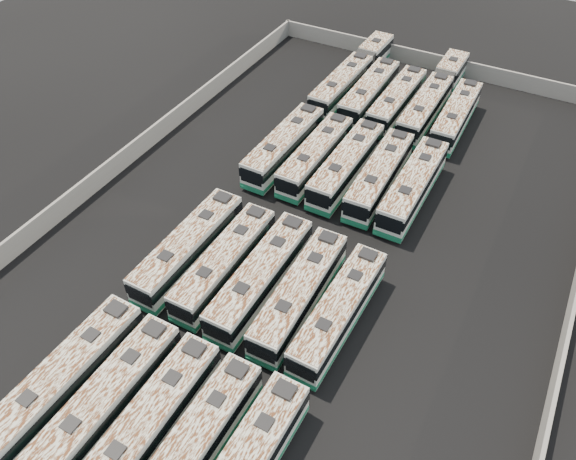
{
  "coord_description": "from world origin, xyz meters",
  "views": [
    {
      "loc": [
        15.72,
        -34.08,
        36.42
      ],
      "look_at": [
        -1.62,
        -1.98,
        1.6
      ],
      "focal_mm": 35.0,
      "sensor_mm": 36.0,
      "label": 1
    }
  ],
  "objects_px": {
    "bus_midfront_right": "(299,294)",
    "bus_back_center": "(396,101)",
    "bus_front_center": "(149,424)",
    "bus_front_right": "(194,445)",
    "bus_midfront_far_left": "(189,248)",
    "bus_midfront_center": "(261,277)",
    "bus_midback_far_right": "(413,186)",
    "bus_back_far_left": "(353,74)",
    "bus_front_left": "(107,401)",
    "bus_midfront_far_right": "(339,311)",
    "bus_midfront_left": "(225,263)",
    "bus_back_far_right": "(456,116)",
    "bus_midback_right": "(379,176)",
    "bus_back_left": "(369,93)",
    "bus_front_far_left": "(67,378)",
    "bus_midback_far_left": "(284,146)",
    "bus_back_right": "(434,95)",
    "bus_midback_center": "(346,165)",
    "bus_midback_left": "(315,156)"
  },
  "relations": [
    {
      "from": "bus_midfront_far_left",
      "to": "bus_midback_far_right",
      "type": "relative_size",
      "value": 0.99
    },
    {
      "from": "bus_back_far_right",
      "to": "bus_midback_right",
      "type": "bearing_deg",
      "value": -104.7
    },
    {
      "from": "bus_back_far_left",
      "to": "bus_back_left",
      "type": "relative_size",
      "value": 1.53
    },
    {
      "from": "bus_midback_left",
      "to": "bus_back_right",
      "type": "xyz_separation_m",
      "value": [
        7.05,
        17.61,
        -0.0
      ]
    },
    {
      "from": "bus_front_right",
      "to": "bus_back_left",
      "type": "distance_m",
      "value": 46.46
    },
    {
      "from": "bus_midback_center",
      "to": "bus_back_far_left",
      "type": "bearing_deg",
      "value": 111.89
    },
    {
      "from": "bus_midfront_right",
      "to": "bus_back_center",
      "type": "bearing_deg",
      "value": 95.19
    },
    {
      "from": "bus_midback_right",
      "to": "bus_back_far_left",
      "type": "distance_m",
      "value": 20.82
    },
    {
      "from": "bus_front_left",
      "to": "bus_back_center",
      "type": "height_order",
      "value": "bus_front_left"
    },
    {
      "from": "bus_front_right",
      "to": "bus_front_far_left",
      "type": "bearing_deg",
      "value": -178.21
    },
    {
      "from": "bus_back_far_left",
      "to": "bus_midfront_far_right",
      "type": "bearing_deg",
      "value": -66.92
    },
    {
      "from": "bus_midback_far_right",
      "to": "bus_front_left",
      "type": "bearing_deg",
      "value": -108.34
    },
    {
      "from": "bus_front_left",
      "to": "bus_back_far_left",
      "type": "distance_m",
      "value": 49.77
    },
    {
      "from": "bus_midfront_far_right",
      "to": "bus_back_left",
      "type": "height_order",
      "value": "bus_back_left"
    },
    {
      "from": "bus_front_far_left",
      "to": "bus_midback_far_left",
      "type": "height_order",
      "value": "bus_front_far_left"
    },
    {
      "from": "bus_midback_center",
      "to": "bus_back_center",
      "type": "relative_size",
      "value": 1.03
    },
    {
      "from": "bus_front_left",
      "to": "bus_back_far_right",
      "type": "distance_m",
      "value": 47.44
    },
    {
      "from": "bus_front_left",
      "to": "bus_back_left",
      "type": "bearing_deg",
      "value": 90.49
    },
    {
      "from": "bus_back_center",
      "to": "bus_midback_left",
      "type": "bearing_deg",
      "value": -103.13
    },
    {
      "from": "bus_front_center",
      "to": "bus_front_right",
      "type": "bearing_deg",
      "value": 3.69
    },
    {
      "from": "bus_back_center",
      "to": "bus_back_far_left",
      "type": "bearing_deg",
      "value": 154.35
    },
    {
      "from": "bus_front_center",
      "to": "bus_midfront_left",
      "type": "distance_m",
      "value": 14.94
    },
    {
      "from": "bus_back_far_left",
      "to": "bus_back_far_right",
      "type": "height_order",
      "value": "bus_back_far_left"
    },
    {
      "from": "bus_midfront_left",
      "to": "bus_back_right",
      "type": "bearing_deg",
      "value": 78.48
    },
    {
      "from": "bus_midback_right",
      "to": "bus_back_far_right",
      "type": "height_order",
      "value": "bus_midback_right"
    },
    {
      "from": "bus_back_right",
      "to": "bus_front_center",
      "type": "bearing_deg",
      "value": -93.86
    },
    {
      "from": "bus_midfront_far_left",
      "to": "bus_back_center",
      "type": "distance_m",
      "value": 32.39
    },
    {
      "from": "bus_midfront_center",
      "to": "bus_midback_left",
      "type": "bearing_deg",
      "value": 101.66
    },
    {
      "from": "bus_midfront_right",
      "to": "bus_front_center",
      "type": "bearing_deg",
      "value": -104.96
    },
    {
      "from": "bus_back_left",
      "to": "bus_front_far_left",
      "type": "bearing_deg",
      "value": -94.99
    },
    {
      "from": "bus_midback_far_right",
      "to": "bus_back_center",
      "type": "height_order",
      "value": "bus_midback_far_right"
    },
    {
      "from": "bus_midfront_far_left",
      "to": "bus_midfront_far_right",
      "type": "height_order",
      "value": "bus_midfront_far_left"
    },
    {
      "from": "bus_midfront_far_right",
      "to": "bus_back_left",
      "type": "bearing_deg",
      "value": 109.53
    },
    {
      "from": "bus_midfront_right",
      "to": "bus_midfront_left",
      "type": "bearing_deg",
      "value": 178.67
    },
    {
      "from": "bus_midfront_far_left",
      "to": "bus_midfront_left",
      "type": "xyz_separation_m",
      "value": [
        3.68,
        0.01,
        -0.06
      ]
    },
    {
      "from": "bus_front_left",
      "to": "bus_midback_right",
      "type": "height_order",
      "value": "bus_front_left"
    },
    {
      "from": "bus_front_left",
      "to": "bus_midfront_right",
      "type": "xyz_separation_m",
      "value": [
        7.1,
        14.52,
        -0.02
      ]
    },
    {
      "from": "bus_front_far_left",
      "to": "bus_back_center",
      "type": "relative_size",
      "value": 1.04
    },
    {
      "from": "bus_midfront_far_left",
      "to": "bus_back_far_right",
      "type": "height_order",
      "value": "bus_midfront_far_left"
    },
    {
      "from": "bus_front_far_left",
      "to": "bus_back_far_right",
      "type": "relative_size",
      "value": 1.05
    },
    {
      "from": "bus_midfront_center",
      "to": "bus_back_left",
      "type": "height_order",
      "value": "bus_midfront_center"
    },
    {
      "from": "bus_midfront_left",
      "to": "bus_back_center",
      "type": "bearing_deg",
      "value": 83.48
    },
    {
      "from": "bus_back_left",
      "to": "bus_back_center",
      "type": "distance_m",
      "value": 3.53
    },
    {
      "from": "bus_front_left",
      "to": "bus_midback_right",
      "type": "bearing_deg",
      "value": 77.94
    },
    {
      "from": "bus_midback_far_left",
      "to": "bus_back_far_right",
      "type": "relative_size",
      "value": 1.05
    },
    {
      "from": "bus_midfront_far_left",
      "to": "bus_midfront_center",
      "type": "bearing_deg",
      "value": 0.83
    },
    {
      "from": "bus_midfront_far_right",
      "to": "bus_midback_center",
      "type": "bearing_deg",
      "value": 113.45
    },
    {
      "from": "bus_midfront_far_left",
      "to": "bus_midback_far_left",
      "type": "bearing_deg",
      "value": 90.68
    },
    {
      "from": "bus_midfront_center",
      "to": "bus_midfront_right",
      "type": "xyz_separation_m",
      "value": [
        3.58,
        -0.02,
        -0.05
      ]
    },
    {
      "from": "bus_front_left",
      "to": "bus_midfront_far_right",
      "type": "bearing_deg",
      "value": 54.23
    }
  ]
}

